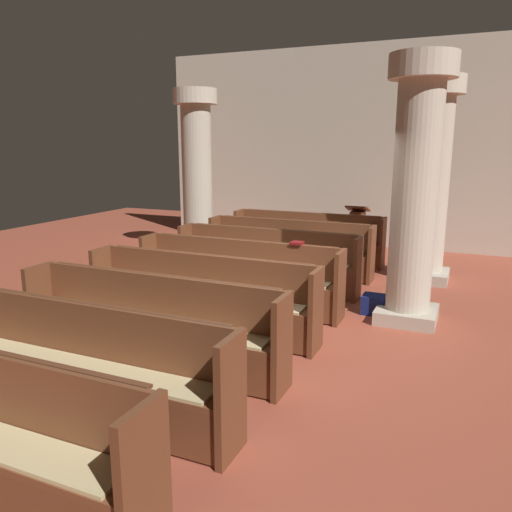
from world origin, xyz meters
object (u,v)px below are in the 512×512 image
at_px(pew_row_6, 76,360).
at_px(lectern, 357,235).
at_px(pew_row_0, 307,236).
at_px(pew_row_2, 266,258).
at_px(pew_row_3, 238,273).
at_px(pew_row_1, 289,246).
at_px(pillar_far_side, 197,172).
at_px(kneeler_box_navy, 374,304).
at_px(hymn_book, 297,243).
at_px(pillar_aisle_side, 431,178).
at_px(pew_row_5, 150,321).
at_px(pillar_aisle_rear, 415,189).
at_px(pew_row_4, 201,293).

distance_m(pew_row_6, lectern, 7.44).
bearing_deg(pew_row_6, pew_row_0, 90.00).
height_order(pew_row_2, pew_row_3, same).
distance_m(pew_row_1, pillar_far_side, 2.69).
xyz_separation_m(lectern, kneeler_box_navy, (1.06, -3.63, -0.32)).
distance_m(pew_row_1, kneeler_box_navy, 2.51).
bearing_deg(hymn_book, pew_row_0, 105.13).
distance_m(pew_row_0, pillar_aisle_side, 2.71).
relative_size(hymn_book, kneeler_box_navy, 0.57).
xyz_separation_m(pew_row_5, pillar_far_side, (-2.28, 4.98, 1.26)).
height_order(pew_row_1, kneeler_box_navy, pew_row_1).
height_order(pew_row_2, pillar_aisle_rear, pillar_aisle_rear).
distance_m(pew_row_5, pillar_aisle_side, 5.51).
bearing_deg(pillar_aisle_rear, lectern, 112.11).
bearing_deg(pew_row_0, lectern, 48.51).
relative_size(pew_row_5, lectern, 2.83).
distance_m(pew_row_3, pew_row_5, 2.16).
distance_m(pillar_aisle_rear, hymn_book, 1.71).
xyz_separation_m(pillar_aisle_side, pillar_aisle_rear, (0.00, -2.27, -0.00)).
distance_m(pew_row_5, pillar_aisle_rear, 3.69).
height_order(pillar_aisle_side, hymn_book, pillar_aisle_side).
xyz_separation_m(pew_row_0, pillar_aisle_side, (2.33, -0.56, 1.26)).
distance_m(pew_row_3, pillar_far_side, 3.84).
bearing_deg(lectern, pew_row_2, -104.73).
bearing_deg(pew_row_0, pew_row_1, -90.00).
relative_size(pew_row_1, pew_row_5, 1.00).
bearing_deg(pew_row_4, pew_row_2, 90.00).
relative_size(pillar_aisle_rear, hymn_book, 18.62).
bearing_deg(pew_row_1, pew_row_0, 90.00).
xyz_separation_m(pew_row_5, hymn_book, (0.83, 2.35, 0.48)).
bearing_deg(pillar_far_side, pew_row_0, 10.33).
bearing_deg(pew_row_0, kneeler_box_navy, -55.45).
relative_size(pew_row_5, pillar_aisle_rear, 0.90).
bearing_deg(pew_row_4, kneeler_box_navy, 40.61).
distance_m(pew_row_4, pillar_far_side, 4.69).
relative_size(pew_row_2, pew_row_5, 1.00).
bearing_deg(pew_row_0, hymn_book, -74.87).
bearing_deg(kneeler_box_navy, pew_row_4, -139.39).
relative_size(lectern, hymn_book, 5.90).
distance_m(pew_row_0, hymn_book, 3.20).
relative_size(pew_row_0, pew_row_6, 1.00).
relative_size(pew_row_3, pillar_aisle_side, 0.90).
xyz_separation_m(pew_row_1, lectern, (0.81, 1.99, -0.06)).
height_order(pew_row_6, lectern, lectern).
xyz_separation_m(pew_row_0, pew_row_3, (0.00, -3.24, 0.00)).
height_order(pew_row_4, pillar_aisle_side, pillar_aisle_side).
bearing_deg(pillar_aisle_side, pew_row_2, -145.56).
height_order(pew_row_0, pillar_aisle_side, pillar_aisle_side).
height_order(lectern, hymn_book, lectern).
relative_size(pew_row_0, pew_row_1, 1.00).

